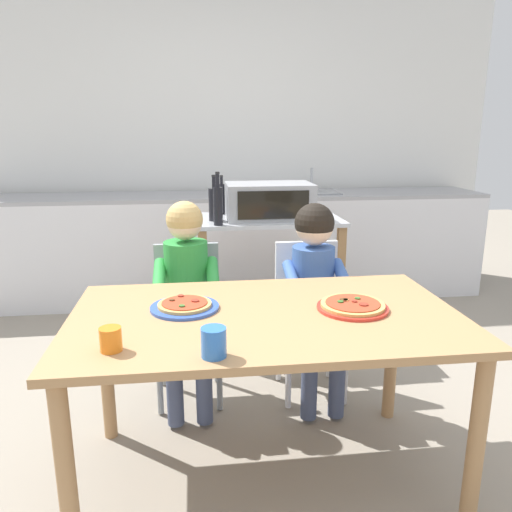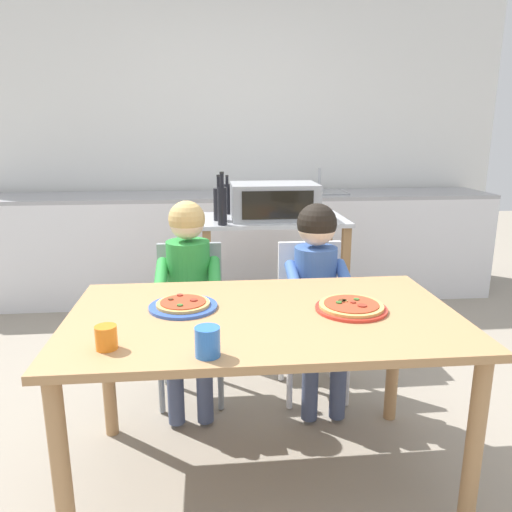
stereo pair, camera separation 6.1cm
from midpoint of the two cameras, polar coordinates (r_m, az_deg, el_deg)
ground_plane at (r=3.19m, az=-0.85°, el=-11.88°), size 10.86×10.86×0.00m
back_wall_tiled at (r=4.55m, az=-2.73°, el=13.59°), size 4.87×0.12×2.70m
kitchen_counter at (r=4.25m, az=-2.28°, el=1.21°), size 4.38×0.60×1.09m
kitchen_island_cart at (r=3.29m, az=2.43°, el=-0.54°), size 0.94×0.54×0.85m
toaster_oven at (r=3.19m, az=2.63°, el=6.35°), size 0.55×0.37×0.23m
bottle_slim_sauce at (r=2.96m, az=-3.33°, el=5.96°), size 0.05×0.05×0.32m
bottle_brown_beer at (r=3.12m, az=-3.69°, el=6.09°), size 0.07×0.07×0.29m
bottle_dark_olive_oil at (r=3.37m, az=-2.82°, el=6.68°), size 0.05×0.05×0.26m
dining_table at (r=1.94m, az=1.78°, el=-9.09°), size 1.49×0.87×0.73m
dining_chair_left at (r=2.67m, az=-6.92°, el=-6.12°), size 0.36×0.36×0.81m
dining_chair_right at (r=2.71m, az=7.08°, el=-5.85°), size 0.36×0.36×0.81m
child_in_green_shirt at (r=2.50m, az=-7.10°, el=-2.99°), size 0.32×0.42×1.05m
child_in_blue_striped_shirt at (r=2.53m, az=7.79°, el=-2.52°), size 0.32×0.42×1.03m
pizza_plate_blue_rimmed at (r=1.97m, az=-7.52°, el=-5.64°), size 0.27×0.27×0.03m
pizza_plate_red_rimmed at (r=1.97m, az=11.79°, el=-5.80°), size 0.28×0.28×0.03m
drinking_cup_blue at (r=1.55m, az=-4.48°, el=-9.82°), size 0.08×0.08×0.09m
drinking_cup_orange at (r=1.66m, az=-15.86°, el=-9.02°), size 0.07×0.07×0.08m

